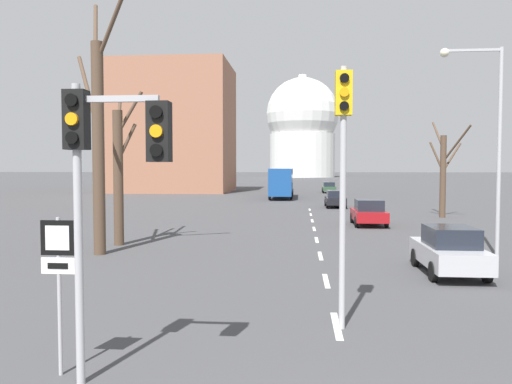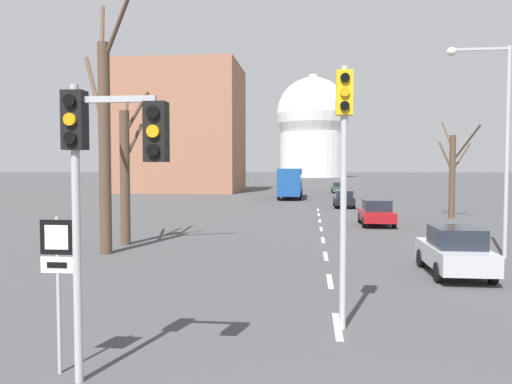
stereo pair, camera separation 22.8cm
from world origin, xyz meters
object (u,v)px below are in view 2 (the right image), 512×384
at_px(street_lamp_right, 496,128).
at_px(traffic_signal_centre_tall, 344,149).
at_px(sedan_near_left, 344,199).
at_px(sedan_far_right, 376,213).
at_px(route_sign_post, 58,267).
at_px(sedan_far_left, 338,187).
at_px(sedan_mid_centre, 291,185).
at_px(sedan_distant_centre, 455,251).
at_px(traffic_signal_near_left, 103,159).
at_px(city_bus, 290,181).
at_px(sedan_near_right, 291,187).

bearing_deg(street_lamp_right, traffic_signal_centre_tall, -124.26).
relative_size(sedan_near_left, sedan_far_right, 1.06).
height_order(route_sign_post, sedan_far_left, route_sign_post).
relative_size(sedan_near_left, sedan_far_left, 1.00).
xyz_separation_m(sedan_mid_centre, sedan_distant_centre, (8.12, -66.42, 0.03)).
height_order(street_lamp_right, sedan_far_left, street_lamp_right).
distance_m(traffic_signal_near_left, sedan_mid_centre, 75.79).
xyz_separation_m(route_sign_post, sedan_far_left, (8.26, 63.82, -1.08)).
xyz_separation_m(sedan_mid_centre, city_bus, (0.97, -24.92, 1.27)).
bearing_deg(sedan_distant_centre, sedan_near_left, 93.64).
xyz_separation_m(route_sign_post, sedan_mid_centre, (0.99, 75.43, -1.09)).
bearing_deg(sedan_far_left, traffic_signal_near_left, -96.48).
height_order(route_sign_post, sedan_distant_centre, route_sign_post).
distance_m(traffic_signal_centre_tall, street_lamp_right, 11.61).
bearing_deg(sedan_distant_centre, sedan_far_left, 90.89).
bearing_deg(sedan_near_left, sedan_near_right, 101.25).
distance_m(sedan_mid_centre, sedan_distant_centre, 66.92).
height_order(traffic_signal_centre_tall, sedan_far_right, traffic_signal_centre_tall).
distance_m(street_lamp_right, city_bus, 39.32).
height_order(sedan_near_left, sedan_far_right, sedan_far_right).
distance_m(street_lamp_right, sedan_near_left, 25.55).
bearing_deg(sedan_mid_centre, sedan_far_left, -57.96).
bearing_deg(sedan_mid_centre, street_lamp_right, -80.47).
height_order(route_sign_post, sedan_near_left, route_sign_post).
height_order(traffic_signal_centre_tall, sedan_near_left, traffic_signal_centre_tall).
relative_size(traffic_signal_near_left, traffic_signal_centre_tall, 0.85).
bearing_deg(sedan_far_right, sedan_mid_centre, 98.06).
bearing_deg(traffic_signal_near_left, city_bus, 88.89).
distance_m(sedan_far_right, city_bus, 28.03).
bearing_deg(city_bus, sedan_mid_centre, 92.23).
bearing_deg(sedan_near_left, sedan_far_right, -85.65).
relative_size(route_sign_post, sedan_near_right, 0.69).
relative_size(traffic_signal_near_left, route_sign_post, 1.80).
bearing_deg(sedan_mid_centre, traffic_signal_near_left, -90.01).
xyz_separation_m(traffic_signal_near_left, traffic_signal_centre_tall, (4.07, 3.26, 0.27)).
relative_size(traffic_signal_near_left, sedan_far_left, 1.14).
height_order(traffic_signal_near_left, sedan_distant_centre, traffic_signal_near_left).
xyz_separation_m(route_sign_post, sedan_far_right, (8.38, 23.25, -1.06)).
bearing_deg(route_sign_post, sedan_far_right, 70.18).
xyz_separation_m(sedan_near_right, sedan_far_right, (7.03, -44.04, 0.06)).
height_order(street_lamp_right, sedan_mid_centre, street_lamp_right).
bearing_deg(sedan_far_right, route_sign_post, -109.82).
relative_size(traffic_signal_near_left, sedan_near_right, 1.24).
height_order(traffic_signal_near_left, street_lamp_right, street_lamp_right).
bearing_deg(sedan_distant_centre, street_lamp_right, 55.05).
xyz_separation_m(traffic_signal_centre_tall, street_lamp_right, (6.50, 9.55, 1.14)).
height_order(traffic_signal_near_left, sedan_mid_centre, traffic_signal_near_left).
xyz_separation_m(sedan_mid_centre, sedan_far_left, (7.27, -11.61, 0.01)).
height_order(traffic_signal_near_left, sedan_near_right, traffic_signal_near_left).
xyz_separation_m(sedan_far_right, city_bus, (-6.42, 27.26, 1.24)).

